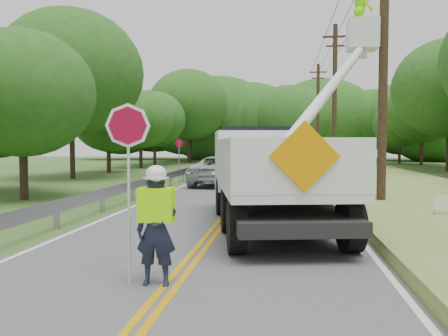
# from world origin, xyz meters

# --- Properties ---
(ground) EXTENTS (140.00, 140.00, 0.00)m
(ground) POSITION_xyz_m (0.00, 0.00, 0.00)
(ground) COLOR #375322
(ground) RESTS_ON ground
(road) EXTENTS (7.20, 96.00, 0.03)m
(road) POSITION_xyz_m (0.00, 14.00, 0.01)
(road) COLOR #4C4D4F
(road) RESTS_ON ground
(guardrail) EXTENTS (0.18, 48.00, 0.77)m
(guardrail) POSITION_xyz_m (-4.02, 14.91, 0.55)
(guardrail) COLOR gray
(guardrail) RESTS_ON ground
(utility_poles) EXTENTS (1.60, 43.30, 10.00)m
(utility_poles) POSITION_xyz_m (5.00, 17.02, 5.27)
(utility_poles) COLOR black
(utility_poles) RESTS_ON ground
(tall_grass_verge) EXTENTS (7.00, 96.00, 0.30)m
(tall_grass_verge) POSITION_xyz_m (7.10, 14.00, 0.15)
(tall_grass_verge) COLOR #56772C
(tall_grass_verge) RESTS_ON ground
(treeline_left) EXTENTS (11.28, 56.53, 10.80)m
(treeline_left) POSITION_xyz_m (-10.26, 30.67, 5.84)
(treeline_left) COLOR #332319
(treeline_left) RESTS_ON ground
(treeline_horizon) EXTENTS (57.87, 15.70, 12.52)m
(treeline_horizon) POSITION_xyz_m (1.77, 56.11, 5.50)
(treeline_horizon) COLOR #234B19
(treeline_horizon) RESTS_ON ground
(flagger) EXTENTS (1.09, 0.42, 2.80)m
(flagger) POSITION_xyz_m (-0.24, -0.32, 1.02)
(flagger) COLOR #191E33
(flagger) RESTS_ON road
(bucket_truck) EXTENTS (5.42, 8.68, 7.61)m
(bucket_truck) POSITION_xyz_m (1.37, 6.20, 1.69)
(bucket_truck) COLOR black
(bucket_truck) RESTS_ON road
(suv_silver) EXTENTS (3.15, 5.81, 1.55)m
(suv_silver) POSITION_xyz_m (-1.49, 16.92, 0.79)
(suv_silver) COLOR silver
(suv_silver) RESTS_ON road
(suv_darkgrey) EXTENTS (4.33, 5.92, 1.59)m
(suv_darkgrey) POSITION_xyz_m (-1.78, 23.21, 0.82)
(suv_darkgrey) COLOR #313539
(suv_darkgrey) RESTS_ON road
(stop_sign_permanent) EXTENTS (0.40, 0.39, 2.51)m
(stop_sign_permanent) POSITION_xyz_m (-4.40, 19.38, 1.67)
(stop_sign_permanent) COLOR gray
(stop_sign_permanent) RESTS_ON ground
(yard_sign) EXTENTS (0.55, 0.14, 0.81)m
(yard_sign) POSITION_xyz_m (5.98, 5.88, 0.58)
(yard_sign) COLOR white
(yard_sign) RESTS_ON ground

